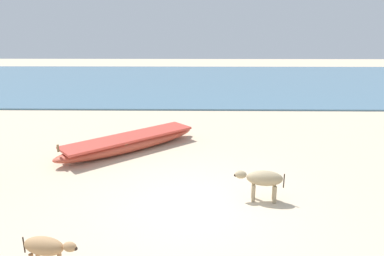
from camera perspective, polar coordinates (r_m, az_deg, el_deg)
The scene contains 5 objects.
ground at distance 7.22m, azimuth -0.12°, elevation -13.10°, with size 80.00×80.00×0.00m, color beige.
sea_water at distance 25.35m, azimuth 0.62°, elevation 8.18°, with size 60.00×20.00×0.08m, color slate.
fishing_boat_0 at distance 10.45m, azimuth -10.48°, elevation -2.42°, with size 4.17×3.82×0.66m.
calf_near_tan at distance 5.72m, azimuth -23.70°, elevation -18.22°, with size 0.90×0.38×0.59m.
calf_far_dun at distance 7.35m, azimuth 12.00°, elevation -8.58°, with size 1.07×0.39×0.69m.
Camera 1 is at (0.11, -6.30, 3.52)m, focal length 31.19 mm.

